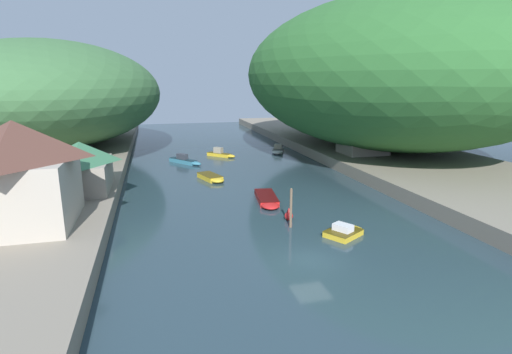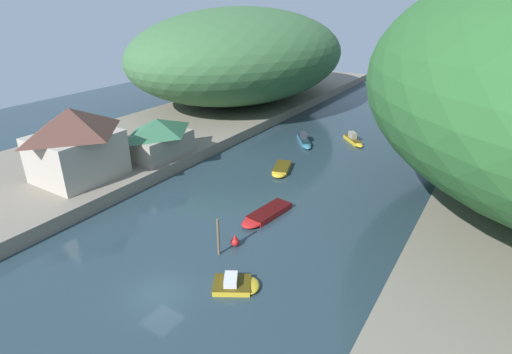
% 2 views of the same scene
% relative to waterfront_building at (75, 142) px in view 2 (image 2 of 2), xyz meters
% --- Properties ---
extents(water_surface, '(130.00, 130.00, 0.00)m').
position_rel_waterfront_building_xyz_m(water_surface, '(20.03, 21.76, -5.61)').
color(water_surface, '#283D47').
rests_on(water_surface, ground).
extents(left_bank, '(22.00, 120.00, 1.51)m').
position_rel_waterfront_building_xyz_m(left_bank, '(-5.08, 21.76, -4.85)').
color(left_bank, gray).
rests_on(left_bank, ground).
extents(hillside_left, '(35.13, 49.18, 17.06)m').
position_rel_waterfront_building_xyz_m(hillside_left, '(-6.18, 41.27, 4.43)').
color(hillside_left, '#3D6B3D').
rests_on(hillside_left, left_bank).
extents(waterfront_building, '(7.79, 8.96, 7.91)m').
position_rel_waterfront_building_xyz_m(waterfront_building, '(0.00, 0.00, 0.00)').
color(waterfront_building, '#B2A899').
rests_on(waterfront_building, left_bank).
extents(boathouse_shed, '(5.58, 8.42, 4.88)m').
position_rel_waterfront_building_xyz_m(boathouse_shed, '(2.73, 9.48, -1.57)').
color(boathouse_shed, gray).
rests_on(boathouse_shed, left_bank).
extents(right_bank_cottage, '(6.66, 5.85, 4.19)m').
position_rel_waterfront_building_xyz_m(right_bank_cottage, '(40.11, 21.15, -1.93)').
color(right_bank_cottage, gray).
rests_on(right_bank_cottage, right_bank).
extents(boat_far_right_bank, '(4.78, 5.87, 1.40)m').
position_rel_waterfront_building_xyz_m(boat_far_right_bank, '(14.31, 27.58, -5.18)').
color(boat_far_right_bank, teal).
rests_on(boat_far_right_bank, water_surface).
extents(boat_far_upstream, '(3.45, 5.25, 1.38)m').
position_rel_waterfront_building_xyz_m(boat_far_upstream, '(30.57, 33.08, -5.18)').
color(boat_far_upstream, white).
rests_on(boat_far_upstream, water_surface).
extents(boat_white_cruiser, '(4.49, 4.55, 1.48)m').
position_rel_waterfront_building_xyz_m(boat_white_cruiser, '(20.46, 31.81, -5.17)').
color(boat_white_cruiser, gold).
rests_on(boat_white_cruiser, water_surface).
extents(boat_red_skiff, '(2.69, 6.61, 0.58)m').
position_rel_waterfront_building_xyz_m(boat_red_skiff, '(20.76, 5.48, -5.32)').
color(boat_red_skiff, red).
rests_on(boat_red_skiff, water_surface).
extents(boat_yellow_tender, '(4.03, 3.57, 1.02)m').
position_rel_waterfront_building_xyz_m(boat_yellow_tender, '(24.44, -4.60, -5.29)').
color(boat_yellow_tender, gold).
rests_on(boat_yellow_tender, water_surface).
extents(boat_mid_channel, '(3.20, 5.25, 0.63)m').
position_rel_waterfront_building_xyz_m(boat_mid_channel, '(16.63, 16.24, -5.29)').
color(boat_mid_channel, gold).
rests_on(boat_mid_channel, water_surface).
extents(mooring_post_nearest, '(0.22, 0.22, 3.46)m').
position_rel_waterfront_building_xyz_m(mooring_post_nearest, '(20.70, -1.85, -3.87)').
color(mooring_post_nearest, brown).
rests_on(mooring_post_nearest, water_surface).
extents(channel_buoy_near, '(0.77, 0.77, 1.16)m').
position_rel_waterfront_building_xyz_m(channel_buoy_near, '(21.14, -0.10, -5.16)').
color(channel_buoy_near, red).
rests_on(channel_buoy_near, water_surface).
extents(person_on_quay, '(0.28, 0.41, 1.69)m').
position_rel_waterfront_building_xyz_m(person_on_quay, '(4.47, 7.54, -3.12)').
color(person_on_quay, '#282D3D').
rests_on(person_on_quay, left_bank).
extents(person_by_boathouse, '(0.22, 0.38, 1.69)m').
position_rel_waterfront_building_xyz_m(person_by_boathouse, '(4.15, 7.62, -3.12)').
color(person_by_boathouse, '#282D3D').
rests_on(person_by_boathouse, left_bank).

